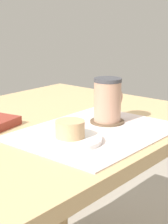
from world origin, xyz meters
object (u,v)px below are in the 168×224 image
object	(u,v)px
pastry_plate	(70,139)
pastry	(70,129)
dining_table	(36,153)
coffee_mug	(108,100)

from	to	relation	value
pastry_plate	pastry	distance (m)	0.03
pastry_plate	dining_table	bearing A→B (deg)	72.70
dining_table	coffee_mug	xyz separation A→B (m)	(0.14, -0.16, 0.16)
dining_table	coffee_mug	distance (m)	0.26
pastry_plate	pastry	xyz separation A→B (m)	(0.00, 0.00, 0.03)
pastry_plate	coffee_mug	bearing A→B (deg)	8.66
dining_table	pastry_plate	size ratio (longest dim) A/B	6.43
dining_table	pastry	world-z (taller)	pastry
pastry_plate	pastry	bearing A→B (deg)	0.00
pastry	dining_table	bearing A→B (deg)	72.70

